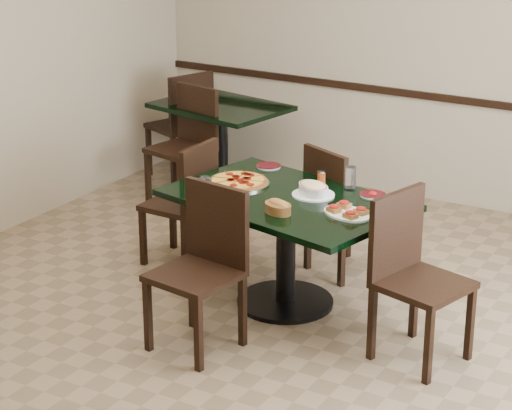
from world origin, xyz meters
The scene contains 21 objects.
floor centered at (0.00, 0.00, 0.00)m, with size 5.50×5.50×0.00m, color #7A6346.
room_shell centered at (1.02, 1.73, 1.17)m, with size 5.50×5.50×5.50m.
main_table centered at (0.05, 0.30, 0.57)m, with size 1.66×1.25×0.75m.
back_table centered at (-1.60, 2.11, 0.52)m, with size 1.20×0.96×0.75m.
chair_far centered at (0.11, 0.91, 0.52)m, with size 0.57×0.57×0.93m.
chair_near centered at (-0.10, -0.41, 0.56)m, with size 0.52×0.52×0.99m.
chair_right centered at (1.01, 0.07, 0.56)m, with size 0.57×0.57×1.00m.
chair_left centered at (-0.88, 0.53, 0.51)m, with size 0.43×0.43×0.91m.
back_chair_near centered at (-1.65, 1.68, 0.55)m, with size 0.54×0.54×0.98m.
back_chair_left centered at (-2.00, 2.13, 0.56)m, with size 0.59×0.59×0.99m.
pepperoni_pizza centered at (-0.35, 0.37, 0.77)m, with size 0.42×0.42×0.04m.
lasagna_casserole centered at (0.18, 0.42, 0.80)m, with size 0.30×0.28×0.09m.
bread_basket centered at (0.15, 0.03, 0.79)m, with size 0.23×0.20×0.09m.
bruschetta_platter centered at (0.52, 0.21, 0.77)m, with size 0.39×0.33×0.05m.
side_plate_near centered at (-0.21, 0.00, 0.76)m, with size 0.18×0.18×0.02m.
side_plate_far_r centered at (0.51, 0.61, 0.76)m, with size 0.17×0.17×0.03m.
side_plate_far_l centered at (-0.36, 0.79, 0.76)m, with size 0.17×0.17×0.02m.
napkin_setting centered at (-0.16, 0.01, 0.75)m, with size 0.16×0.16×0.01m.
water_glass_a centered at (0.34, 0.64, 0.83)m, with size 0.07×0.07×0.16m, color silver.
water_glass_b centered at (-0.35, -0.02, 0.83)m, with size 0.07×0.07×0.16m, color silver.
pepper_shaker centered at (0.12, 0.65, 0.80)m, with size 0.05×0.05×0.09m.
Camera 1 is at (2.94, -4.96, 2.88)m, focal length 70.00 mm.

